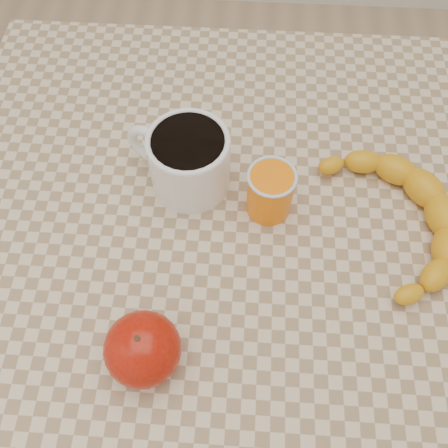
# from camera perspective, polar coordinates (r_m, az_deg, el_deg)

# --- Properties ---
(ground) EXTENTS (3.00, 3.00, 0.00)m
(ground) POSITION_cam_1_polar(r_m,az_deg,el_deg) (1.37, 0.00, -16.16)
(ground) COLOR tan
(ground) RESTS_ON ground
(table) EXTENTS (0.80, 0.80, 0.75)m
(table) POSITION_cam_1_polar(r_m,az_deg,el_deg) (0.74, 0.00, -4.06)
(table) COLOR beige
(table) RESTS_ON ground
(coffee_mug) EXTENTS (0.16, 0.14, 0.09)m
(coffee_mug) POSITION_cam_1_polar(r_m,az_deg,el_deg) (0.67, -4.21, 7.45)
(coffee_mug) COLOR white
(coffee_mug) RESTS_ON table
(orange_juice_glass) EXTENTS (0.06, 0.06, 0.08)m
(orange_juice_glass) POSITION_cam_1_polar(r_m,az_deg,el_deg) (0.65, 5.29, 3.71)
(orange_juice_glass) COLOR orange
(orange_juice_glass) RESTS_ON table
(apple) EXTENTS (0.10, 0.10, 0.08)m
(apple) POSITION_cam_1_polar(r_m,az_deg,el_deg) (0.57, -9.28, -13.90)
(apple) COLOR #940C04
(apple) RESTS_ON table
(banana) EXTENTS (0.32, 0.37, 0.04)m
(banana) POSITION_cam_1_polar(r_m,az_deg,el_deg) (0.69, 19.36, 0.70)
(banana) COLOR #F0A915
(banana) RESTS_ON table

